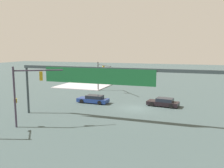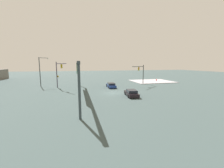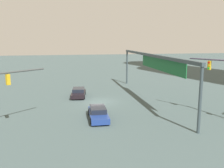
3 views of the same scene
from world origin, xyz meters
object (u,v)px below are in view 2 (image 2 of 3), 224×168
object	(u,v)px
traffic_signal_opposite_side	(59,71)
traffic_signal_near_corner	(141,71)
fire_hydrant_on_curb	(156,80)
streetlamp_curved_arm	(41,69)
sedan_car_approaching	(131,93)
sedan_car_waiting_far	(111,85)

from	to	relation	value
traffic_signal_opposite_side	traffic_signal_near_corner	bearing A→B (deg)	58.95
fire_hydrant_on_curb	streetlamp_curved_arm	bearing A→B (deg)	93.84
traffic_signal_near_corner	traffic_signal_opposite_side	bearing A→B (deg)	-40.01
traffic_signal_near_corner	streetlamp_curved_arm	world-z (taller)	streetlamp_curved_arm
traffic_signal_opposite_side	sedan_car_approaching	size ratio (longest dim) A/B	1.38
fire_hydrant_on_curb	sedan_car_waiting_far	bearing A→B (deg)	115.94
sedan_car_waiting_far	traffic_signal_opposite_side	bearing A→B (deg)	81.96
sedan_car_approaching	fire_hydrant_on_curb	xyz separation A→B (m)	(19.18, -16.80, -0.09)
traffic_signal_opposite_side	streetlamp_curved_arm	world-z (taller)	streetlamp_curved_arm
streetlamp_curved_arm	sedan_car_approaching	xyz separation A→B (m)	(-16.79, -18.84, -3.92)
sedan_car_waiting_far	traffic_signal_near_corner	bearing A→B (deg)	-73.01
sedan_car_approaching	sedan_car_waiting_far	world-z (taller)	same
traffic_signal_near_corner	traffic_signal_opposite_side	world-z (taller)	traffic_signal_opposite_side
streetlamp_curved_arm	fire_hydrant_on_curb	size ratio (longest dim) A/B	10.77
traffic_signal_opposite_side	fire_hydrant_on_curb	bearing A→B (deg)	70.37
streetlamp_curved_arm	sedan_car_approaching	size ratio (longest dim) A/B	1.65
streetlamp_curved_arm	traffic_signal_opposite_side	bearing A→B (deg)	-76.41
sedan_car_approaching	sedan_car_waiting_far	distance (m)	10.43
traffic_signal_near_corner	sedan_car_waiting_far	bearing A→B (deg)	-25.69
traffic_signal_opposite_side	streetlamp_curved_arm	xyz separation A→B (m)	(4.25, 4.86, 0.30)
streetlamp_curved_arm	sedan_car_waiting_far	world-z (taller)	streetlamp_curved_arm
traffic_signal_near_corner	sedan_car_approaching	bearing A→B (deg)	17.68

